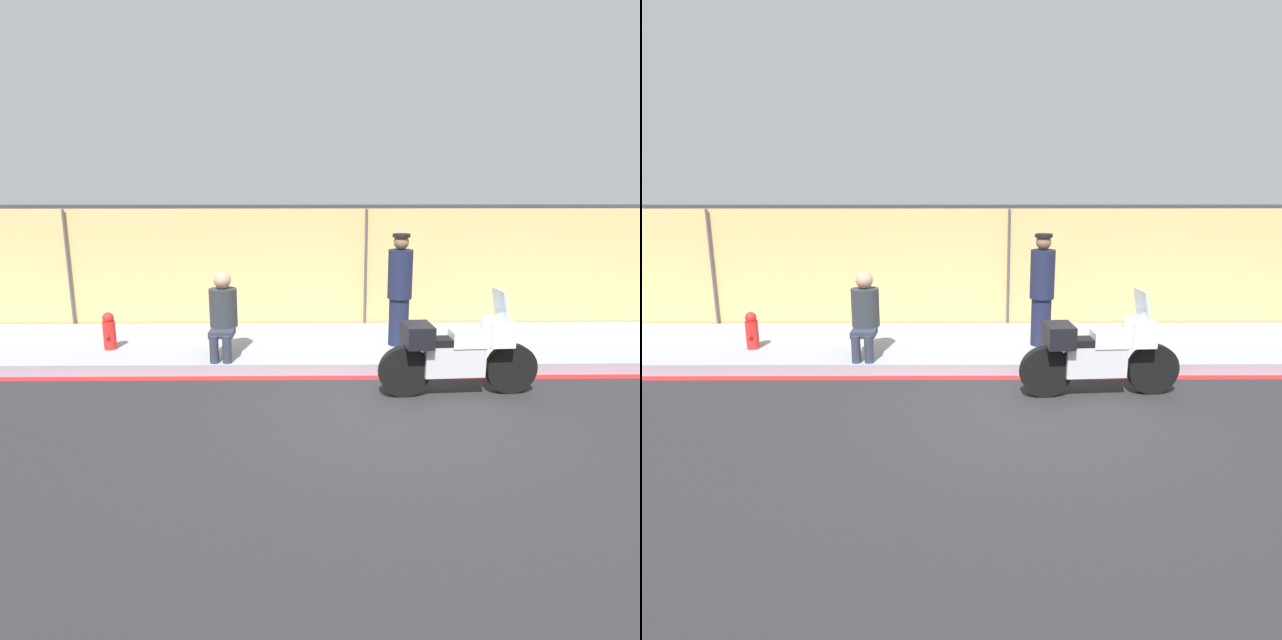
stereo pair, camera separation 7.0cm
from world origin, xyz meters
The scene contains 8 objects.
ground_plane centered at (0.00, 0.00, 0.00)m, with size 120.00×120.00×0.00m, color #262628.
sidewalk centered at (0.00, 2.66, 0.09)m, with size 41.54×2.55×0.18m.
curb_paint_stripe centered at (0.00, 1.29, 0.00)m, with size 41.54×0.18×0.01m.
storefront_fence centered at (0.00, 4.02, 1.17)m, with size 39.46×0.16×2.35m.
motorcycle centered at (0.97, 0.61, 0.59)m, with size 2.20×0.59×1.47m.
officer_standing centered at (0.43, 2.45, 1.13)m, with size 0.40×0.40×1.85m.
person_seated_on_curb centered at (-2.39, 1.85, 0.91)m, with size 0.43×0.70×1.33m.
fire_hydrant centered at (-4.32, 2.25, 0.48)m, with size 0.20×0.25×0.61m.
Camera 2 is at (-0.93, -6.76, 2.89)m, focal length 32.00 mm.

